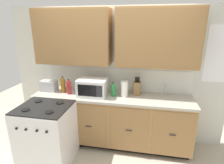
{
  "coord_description": "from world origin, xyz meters",
  "views": [
    {
      "loc": [
        0.55,
        -2.57,
        2.09
      ],
      "look_at": [
        0.01,
        0.27,
        1.18
      ],
      "focal_mm": 29.73,
      "sensor_mm": 36.0,
      "label": 1
    }
  ],
  "objects_px": {
    "bottle_red": "(69,87)",
    "bottle_green": "(113,89)",
    "stove_range": "(47,134)",
    "bottle_amber": "(63,84)",
    "knife_block": "(137,88)",
    "microwave": "(93,87)",
    "toaster": "(49,86)",
    "paper_towel_roll": "(124,89)"
  },
  "relations": [
    {
      "from": "stove_range",
      "to": "microwave",
      "type": "xyz_separation_m",
      "value": [
        0.57,
        0.6,
        0.6
      ]
    },
    {
      "from": "paper_towel_roll",
      "to": "stove_range",
      "type": "bearing_deg",
      "value": -149.92
    },
    {
      "from": "toaster",
      "to": "microwave",
      "type": "bearing_deg",
      "value": -3.78
    },
    {
      "from": "microwave",
      "to": "bottle_amber",
      "type": "relative_size",
      "value": 1.67
    },
    {
      "from": "bottle_amber",
      "to": "bottle_red",
      "type": "relative_size",
      "value": 1.09
    },
    {
      "from": "paper_towel_roll",
      "to": "bottle_amber",
      "type": "distance_m",
      "value": 1.09
    },
    {
      "from": "microwave",
      "to": "bottle_amber",
      "type": "height_order",
      "value": "bottle_amber"
    },
    {
      "from": "stove_range",
      "to": "toaster",
      "type": "xyz_separation_m",
      "value": [
        -0.27,
        0.65,
        0.56
      ]
    },
    {
      "from": "microwave",
      "to": "knife_block",
      "type": "xyz_separation_m",
      "value": [
        0.73,
        0.18,
        -0.02
      ]
    },
    {
      "from": "stove_range",
      "to": "bottle_red",
      "type": "relative_size",
      "value": 3.61
    },
    {
      "from": "toaster",
      "to": "paper_towel_roll",
      "type": "bearing_deg",
      "value": -0.56
    },
    {
      "from": "knife_block",
      "to": "bottle_green",
      "type": "xyz_separation_m",
      "value": [
        -0.38,
        -0.16,
        0.0
      ]
    },
    {
      "from": "paper_towel_roll",
      "to": "bottle_red",
      "type": "relative_size",
      "value": 0.99
    },
    {
      "from": "bottle_red",
      "to": "stove_range",
      "type": "bearing_deg",
      "value": -104.72
    },
    {
      "from": "stove_range",
      "to": "toaster",
      "type": "height_order",
      "value": "toaster"
    },
    {
      "from": "knife_block",
      "to": "bottle_red",
      "type": "relative_size",
      "value": 1.18
    },
    {
      "from": "stove_range",
      "to": "bottle_green",
      "type": "distance_m",
      "value": 1.25
    },
    {
      "from": "paper_towel_roll",
      "to": "bottle_amber",
      "type": "relative_size",
      "value": 0.91
    },
    {
      "from": "toaster",
      "to": "bottle_green",
      "type": "distance_m",
      "value": 1.19
    },
    {
      "from": "toaster",
      "to": "knife_block",
      "type": "distance_m",
      "value": 1.57
    },
    {
      "from": "toaster",
      "to": "bottle_amber",
      "type": "relative_size",
      "value": 0.98
    },
    {
      "from": "bottle_red",
      "to": "microwave",
      "type": "bearing_deg",
      "value": 2.72
    },
    {
      "from": "stove_range",
      "to": "bottle_green",
      "type": "xyz_separation_m",
      "value": [
        0.92,
        0.62,
        0.58
      ]
    },
    {
      "from": "stove_range",
      "to": "toaster",
      "type": "distance_m",
      "value": 0.9
    },
    {
      "from": "stove_range",
      "to": "bottle_amber",
      "type": "bearing_deg",
      "value": 88.82
    },
    {
      "from": "microwave",
      "to": "toaster",
      "type": "height_order",
      "value": "microwave"
    },
    {
      "from": "microwave",
      "to": "paper_towel_roll",
      "type": "height_order",
      "value": "microwave"
    },
    {
      "from": "knife_block",
      "to": "bottle_green",
      "type": "relative_size",
      "value": 1.29
    },
    {
      "from": "knife_block",
      "to": "bottle_red",
      "type": "height_order",
      "value": "knife_block"
    },
    {
      "from": "bottle_amber",
      "to": "bottle_red",
      "type": "distance_m",
      "value": 0.15
    },
    {
      "from": "microwave",
      "to": "bottle_amber",
      "type": "bearing_deg",
      "value": 175.04
    },
    {
      "from": "paper_towel_roll",
      "to": "bottle_amber",
      "type": "height_order",
      "value": "bottle_amber"
    },
    {
      "from": "bottle_green",
      "to": "stove_range",
      "type": "bearing_deg",
      "value": -146.04
    },
    {
      "from": "bottle_red",
      "to": "bottle_green",
      "type": "bearing_deg",
      "value": 3.2
    },
    {
      "from": "knife_block",
      "to": "paper_towel_roll",
      "type": "distance_m",
      "value": 0.24
    },
    {
      "from": "toaster",
      "to": "bottle_amber",
      "type": "height_order",
      "value": "bottle_amber"
    },
    {
      "from": "stove_range",
      "to": "bottle_green",
      "type": "height_order",
      "value": "bottle_green"
    },
    {
      "from": "knife_block",
      "to": "paper_towel_roll",
      "type": "bearing_deg",
      "value": -145.44
    },
    {
      "from": "knife_block",
      "to": "toaster",
      "type": "bearing_deg",
      "value": -175.49
    },
    {
      "from": "microwave",
      "to": "bottle_red",
      "type": "height_order",
      "value": "microwave"
    },
    {
      "from": "stove_range",
      "to": "bottle_red",
      "type": "bearing_deg",
      "value": 75.28
    },
    {
      "from": "microwave",
      "to": "bottle_red",
      "type": "xyz_separation_m",
      "value": [
        -0.42,
        -0.02,
        -0.01
      ]
    }
  ]
}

